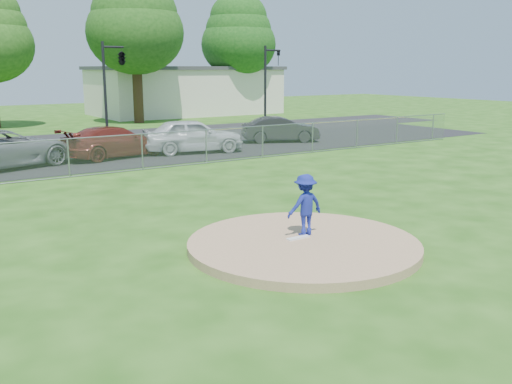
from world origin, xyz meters
TOP-DOWN VIEW (x-y plane):
  - ground at (0.00, 10.00)m, footprint 120.00×120.00m
  - pitchers_mound at (0.00, 0.00)m, footprint 5.40×5.40m
  - pitching_rubber at (0.00, 0.20)m, footprint 0.60×0.15m
  - chain_link_fence at (0.00, 12.00)m, footprint 40.00×0.06m
  - parking_lot at (0.00, 16.50)m, footprint 50.00×8.00m
  - street at (0.00, 24.00)m, footprint 60.00×7.00m
  - commercial_building at (16.00, 38.00)m, footprint 16.40×9.40m
  - tree_right at (9.00, 32.00)m, footprint 7.28×7.28m
  - tree_far_right at (20.00, 35.00)m, footprint 6.72×6.72m
  - traffic_signal_center at (3.97, 22.00)m, footprint 1.42×2.48m
  - traffic_signal_right at (14.24, 22.00)m, footprint 1.28×0.20m
  - pitcher at (0.33, 0.37)m, footprint 0.96×0.56m
  - parked_car_gray at (-3.68, 15.67)m, footprint 6.40×4.37m
  - parked_car_darkred at (1.25, 15.95)m, footprint 5.38×3.06m
  - parked_car_pearl at (5.06, 15.35)m, footprint 5.30×3.07m
  - parked_car_charcoal at (11.19, 16.35)m, footprint 4.58×3.13m

SIDE VIEW (x-z plane):
  - ground at x=0.00m, z-range 0.00..0.00m
  - street at x=0.00m, z-range 0.00..0.01m
  - parking_lot at x=0.00m, z-range 0.00..0.01m
  - pitchers_mound at x=0.00m, z-range 0.00..0.20m
  - pitching_rubber at x=0.00m, z-range 0.20..0.24m
  - parked_car_charcoal at x=11.19m, z-range 0.01..1.44m
  - parked_car_darkred at x=1.25m, z-range 0.01..1.48m
  - chain_link_fence at x=0.00m, z-range 0.00..1.50m
  - parked_car_gray at x=-3.68m, z-range 0.01..1.64m
  - parked_car_pearl at x=5.06m, z-range 0.01..1.71m
  - pitcher at x=0.33m, z-range 0.20..1.68m
  - commercial_building at x=16.00m, z-range 0.01..4.31m
  - traffic_signal_right at x=14.24m, z-range 0.56..6.16m
  - traffic_signal_center at x=3.97m, z-range 1.81..7.41m
  - tree_far_right at x=20.00m, z-range 1.69..12.43m
  - tree_right at x=9.00m, z-range 1.83..13.47m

